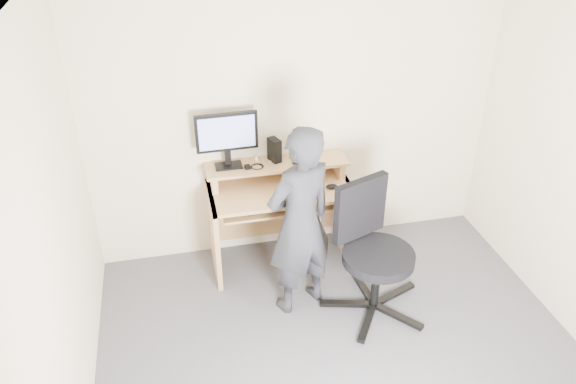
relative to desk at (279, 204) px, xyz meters
name	(u,v)px	position (x,y,z in m)	size (l,w,h in m)	color
ground	(354,382)	(0.20, -1.53, -0.55)	(3.50, 3.50, 0.00)	#57575D
back_wall	(296,116)	(0.20, 0.22, 0.70)	(3.50, 0.02, 2.50)	beige
ceiling	(387,13)	(0.20, -1.53, 1.95)	(3.50, 3.50, 0.02)	white
desk	(279,204)	(0.00, 0.00, 0.00)	(1.20, 0.60, 0.91)	tan
monitor	(227,135)	(-0.40, 0.09, 0.65)	(0.50, 0.14, 0.48)	black
external_drive	(274,150)	(-0.01, 0.11, 0.46)	(0.07, 0.13, 0.20)	black
travel_mug	(297,153)	(0.18, 0.06, 0.44)	(0.07, 0.07, 0.16)	silver
smartphone	(297,160)	(0.17, 0.07, 0.37)	(0.07, 0.13, 0.01)	black
charger	(247,167)	(-0.26, 0.02, 0.38)	(0.04, 0.04, 0.04)	black
headphones	(264,158)	(-0.09, 0.16, 0.37)	(0.16, 0.16, 0.02)	silver
keyboard	(272,204)	(-0.10, -0.17, 0.12)	(0.46, 0.18, 0.03)	black
mouse	(332,186)	(0.41, -0.18, 0.22)	(0.10, 0.06, 0.04)	black
office_chair	(372,246)	(0.56, -0.78, 0.03)	(0.83, 0.81, 1.05)	black
person	(300,223)	(0.02, -0.65, 0.23)	(0.57, 0.37, 1.56)	black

